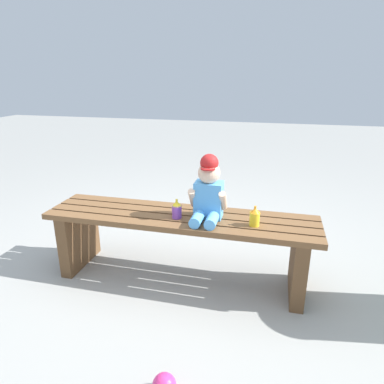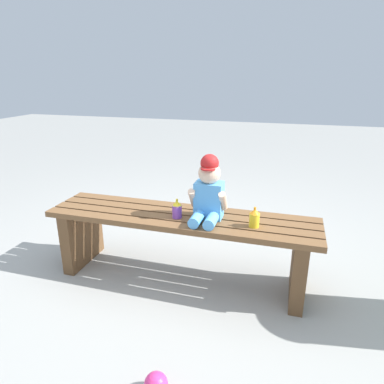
{
  "view_description": "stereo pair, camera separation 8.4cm",
  "coord_description": "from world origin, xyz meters",
  "px_view_note": "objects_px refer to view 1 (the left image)",
  "views": [
    {
      "loc": [
        0.56,
        -1.93,
        1.31
      ],
      "look_at": [
        0.09,
        -0.05,
        0.64
      ],
      "focal_mm": 31.94,
      "sensor_mm": 36.0,
      "label": 1
    },
    {
      "loc": [
        0.64,
        -1.91,
        1.31
      ],
      "look_at": [
        0.09,
        -0.05,
        0.64
      ],
      "focal_mm": 31.94,
      "sensor_mm": 36.0,
      "label": 2
    }
  ],
  "objects_px": {
    "sippy_cup_right": "(255,217)",
    "child_figure": "(208,191)",
    "park_bench": "(180,235)",
    "sippy_cup_left": "(177,209)"
  },
  "relations": [
    {
      "from": "sippy_cup_left",
      "to": "park_bench",
      "type": "bearing_deg",
      "value": 82.01
    },
    {
      "from": "park_bench",
      "to": "sippy_cup_left",
      "type": "xyz_separation_m",
      "value": [
        -0.01,
        -0.05,
        0.2
      ]
    },
    {
      "from": "child_figure",
      "to": "sippy_cup_right",
      "type": "height_order",
      "value": "child_figure"
    },
    {
      "from": "sippy_cup_left",
      "to": "sippy_cup_right",
      "type": "relative_size",
      "value": 1.0
    },
    {
      "from": "sippy_cup_left",
      "to": "sippy_cup_right",
      "type": "xyz_separation_m",
      "value": [
        0.48,
        0.0,
        0.0
      ]
    },
    {
      "from": "park_bench",
      "to": "sippy_cup_right",
      "type": "bearing_deg",
      "value": -5.92
    },
    {
      "from": "sippy_cup_right",
      "to": "child_figure",
      "type": "bearing_deg",
      "value": 171.28
    },
    {
      "from": "park_bench",
      "to": "child_figure",
      "type": "relative_size",
      "value": 4.3
    },
    {
      "from": "park_bench",
      "to": "sippy_cup_right",
      "type": "xyz_separation_m",
      "value": [
        0.47,
        -0.05,
        0.2
      ]
    },
    {
      "from": "child_figure",
      "to": "sippy_cup_left",
      "type": "bearing_deg",
      "value": -166.75
    }
  ]
}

